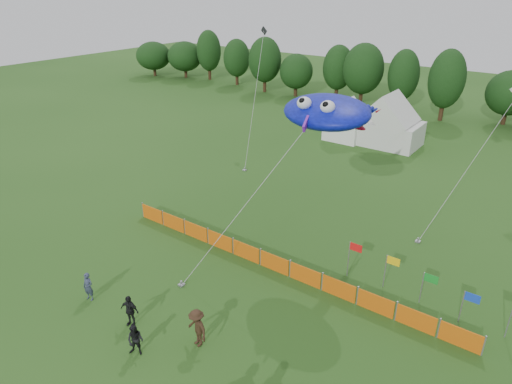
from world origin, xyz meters
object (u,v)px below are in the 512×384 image
Objects in this scene: spectator_a at (88,287)px; spectator_c at (197,328)px; stingray_kite at (330,110)px; tent_left at (347,123)px; barrier_fence at (274,263)px; spectator_d at (130,310)px; spectator_b at (135,340)px; tent_right at (392,126)px.

spectator_c is (6.68, 0.90, 0.17)m from spectator_a.
spectator_a is at bearing -122.45° from stingray_kite.
spectator_c is (7.80, -30.77, -0.70)m from tent_left.
spectator_d is at bearing -111.27° from barrier_fence.
spectator_c is (1.77, 2.00, 0.19)m from spectator_b.
tent_right is at bearing 10.37° from tent_left.
stingray_kite is (0.99, 3.58, 8.12)m from barrier_fence.
spectator_a is 0.11× the size of stingray_kite.
spectator_b is (-1.29, -8.82, 0.26)m from barrier_fence.
spectator_c is 3.60m from spectator_d.
barrier_fence is at bearing 53.49° from spectator_d.
spectator_c is 1.16× the size of spectator_d.
tent_right is at bearing 100.26° from stingray_kite.
spectator_b is 2.68m from spectator_c.
spectator_d is at bearing -152.41° from spectator_c.
spectator_c is at bearing -92.81° from stingray_kite.
stingray_kite is (7.19, 11.31, 7.84)m from spectator_a.
tent_right is (4.48, 0.82, 0.30)m from tent_left.
spectator_c is at bearing -84.00° from tent_right.
spectator_d is (-3.01, -7.72, 0.32)m from barrier_fence.
tent_right is 22.54m from stingray_kite.
tent_left is 2.37× the size of spectator_a.
stingray_kite is at bearing 45.47° from spectator_a.
spectator_a is 3.19m from spectator_d.
barrier_fence is at bearing 107.22° from spectator_c.
barrier_fence is at bearing 56.80° from spectator_b.
tent_right is 2.89× the size of spectator_c.
tent_left is 0.25× the size of stingray_kite.
tent_right is at bearing 67.77° from spectator_b.
spectator_d is at bearing -12.02° from spectator_a.
spectator_d is 14.30m from stingray_kite.
spectator_a is 0.82× the size of spectator_c.
spectator_b is 2.04m from spectator_d.
spectator_d is 0.11× the size of stingray_kite.
barrier_fence is at bearing -105.47° from stingray_kite.
spectator_b is 0.93× the size of spectator_d.
spectator_b is (4.90, -1.10, -0.02)m from spectator_a.
spectator_c is 12.94m from stingray_kite.
barrier_fence is at bearing 39.17° from spectator_a.
spectator_a is at bearing 164.83° from spectator_d.
stingray_kite reaches higher than spectator_d.
spectator_c is at bearing -75.77° from tent_left.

